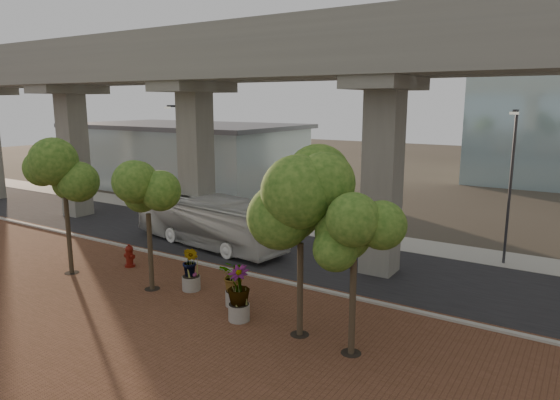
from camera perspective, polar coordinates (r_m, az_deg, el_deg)
The scene contains 18 objects.
ground at distance 26.90m, azimuth -2.47°, elevation -7.14°, with size 160.00×160.00×0.00m, color #393329.
brick_plaza at distance 21.27m, azimuth -15.18°, elevation -12.57°, with size 70.00×13.00×0.06m, color brown.
asphalt_road at distance 28.48m, azimuth -0.16°, elevation -6.04°, with size 90.00×8.00×0.04m, color black.
curb_strip at distance 25.35m, azimuth -5.08°, elevation -8.15°, with size 70.00×0.25×0.16m, color #A09F95.
far_sidewalk at distance 33.06m, azimuth 4.99°, elevation -3.62°, with size 90.00×3.00×0.06m, color #A09F95.
transit_viaduct at distance 27.22m, azimuth -0.16°, elevation 8.73°, with size 72.00×5.60×12.40m.
station_pavilion at distance 50.90m, azimuth -10.76°, elevation 5.09°, with size 23.00×13.00×6.30m.
transit_bus at distance 29.85m, azimuth -8.26°, elevation -2.41°, with size 2.52×10.75×3.00m, color silver.
fire_hydrant at distance 27.03m, azimuth -16.83°, elevation -6.13°, with size 0.59×0.54×1.19m.
planter_front at distance 21.02m, azimuth -5.20°, elevation -8.87°, with size 1.80×1.80×1.99m.
planter_right at distance 19.62m, azimuth -4.75°, elevation -9.96°, with size 2.06×2.06×2.20m.
planter_left at distance 22.94m, azimuth -10.18°, elevation -7.20°, with size 1.84×1.84×2.02m.
street_tree_far_west at distance 26.13m, azimuth -23.48°, elevation 2.46°, with size 3.54×3.54×6.49m.
street_tree_near_west at distance 22.66m, azimuth -14.93°, elevation 0.66°, with size 3.10×3.10×5.84m.
street_tree_near_east at distance 17.39m, azimuth 2.38°, elevation -1.03°, with size 4.25×4.25×6.68m.
street_tree_far_east at distance 16.35m, azimuth 8.52°, elevation -3.94°, with size 3.02×3.02×5.57m.
streetlamp_west at distance 36.90m, azimuth -11.53°, elevation 5.24°, with size 0.40×1.18×8.17m.
streetlamp_east at distance 28.06m, azimuth 24.88°, elevation 2.44°, with size 0.40×1.16×8.04m.
Camera 1 is at (14.64, -20.92, 8.46)m, focal length 32.00 mm.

